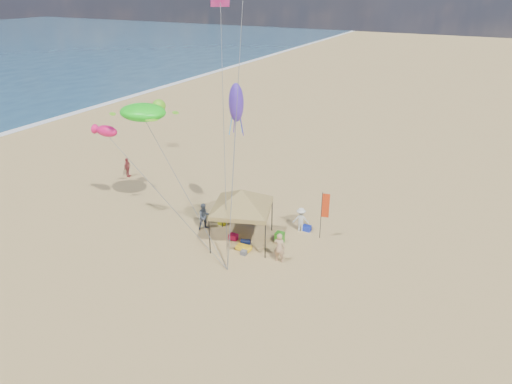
# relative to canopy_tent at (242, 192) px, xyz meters

# --- Properties ---
(ground) EXTENTS (280.00, 280.00, 0.00)m
(ground) POSITION_rel_canopy_tent_xyz_m (1.34, -3.70, -3.46)
(ground) COLOR tan
(ground) RESTS_ON ground
(canopy_tent) EXTENTS (6.37, 6.37, 4.16)m
(canopy_tent) POSITION_rel_canopy_tent_xyz_m (0.00, 0.00, 0.00)
(canopy_tent) COLOR black
(canopy_tent) RESTS_ON ground
(feather_flag) EXTENTS (0.48, 0.13, 3.20)m
(feather_flag) POSITION_rel_canopy_tent_xyz_m (4.33, 2.71, -1.33)
(feather_flag) COLOR black
(feather_flag) RESTS_ON ground
(cooler_red) EXTENTS (0.54, 0.38, 0.38)m
(cooler_red) POSITION_rel_canopy_tent_xyz_m (-0.62, -0.06, -3.27)
(cooler_red) COLOR #D91147
(cooler_red) RESTS_ON ground
(cooler_blue) EXTENTS (0.54, 0.38, 0.38)m
(cooler_blue) POSITION_rel_canopy_tent_xyz_m (3.08, 3.14, -3.27)
(cooler_blue) COLOR #162AB7
(cooler_blue) RESTS_ON ground
(bag_navy) EXTENTS (0.69, 0.54, 0.36)m
(bag_navy) POSITION_rel_canopy_tent_xyz_m (0.36, -0.23, -3.28)
(bag_navy) COLOR #0C1435
(bag_navy) RESTS_ON ground
(bag_orange) EXTENTS (0.54, 0.69, 0.36)m
(bag_orange) POSITION_rel_canopy_tent_xyz_m (-1.91, 3.34, -3.28)
(bag_orange) COLOR orange
(bag_orange) RESTS_ON ground
(chair_green) EXTENTS (0.50, 0.50, 0.70)m
(chair_green) POSITION_rel_canopy_tent_xyz_m (2.13, 0.96, -3.11)
(chair_green) COLOR #298418
(chair_green) RESTS_ON ground
(chair_yellow) EXTENTS (0.50, 0.50, 0.70)m
(chair_yellow) POSITION_rel_canopy_tent_xyz_m (-2.28, 1.35, -3.11)
(chair_yellow) COLOR #C1C816
(chair_yellow) RESTS_ON ground
(crate_grey) EXTENTS (0.34, 0.30, 0.28)m
(crate_grey) POSITION_rel_canopy_tent_xyz_m (0.83, -1.32, -3.32)
(crate_grey) COLOR slate
(crate_grey) RESTS_ON ground
(beach_cart) EXTENTS (0.90, 0.50, 0.24)m
(beach_cart) POSITION_rel_canopy_tent_xyz_m (0.61, -0.91, -3.26)
(beach_cart) COLOR yellow
(beach_cart) RESTS_ON ground
(person_near_a) EXTENTS (0.73, 0.54, 1.86)m
(person_near_a) POSITION_rel_canopy_tent_xyz_m (3.00, -0.97, -2.53)
(person_near_a) COLOR tan
(person_near_a) RESTS_ON ground
(person_near_b) EXTENTS (1.10, 1.13, 1.83)m
(person_near_b) POSITION_rel_canopy_tent_xyz_m (-2.98, 0.25, -2.54)
(person_near_b) COLOR #373E4B
(person_near_b) RESTS_ON ground
(person_near_c) EXTENTS (1.21, 0.94, 1.65)m
(person_near_c) POSITION_rel_canopy_tent_xyz_m (2.71, 2.96, -2.64)
(person_near_c) COLOR silver
(person_near_c) RESTS_ON ground
(person_far_a) EXTENTS (0.62, 1.03, 1.64)m
(person_far_a) POSITION_rel_canopy_tent_xyz_m (-13.66, 4.75, -2.64)
(person_far_a) COLOR #9E3C3D
(person_far_a) RESTS_ON ground
(turtle_kite) EXTENTS (3.53, 3.11, 1.00)m
(turtle_kite) POSITION_rel_canopy_tent_xyz_m (-6.48, -0.67, 4.21)
(turtle_kite) COLOR #1BF01A
(turtle_kite) RESTS_ON ground
(fish_kite) EXTENTS (1.83, 1.35, 0.73)m
(fish_kite) POSITION_rel_canopy_tent_xyz_m (-9.37, -1.01, 2.70)
(fish_kite) COLOR #EA125D
(fish_kite) RESTS_ON ground
(squid_kite) EXTENTS (0.96, 0.96, 2.27)m
(squid_kite) POSITION_rel_canopy_tent_xyz_m (-0.86, 1.01, 5.07)
(squid_kite) COLOR #4A2AB6
(squid_kite) RESTS_ON ground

